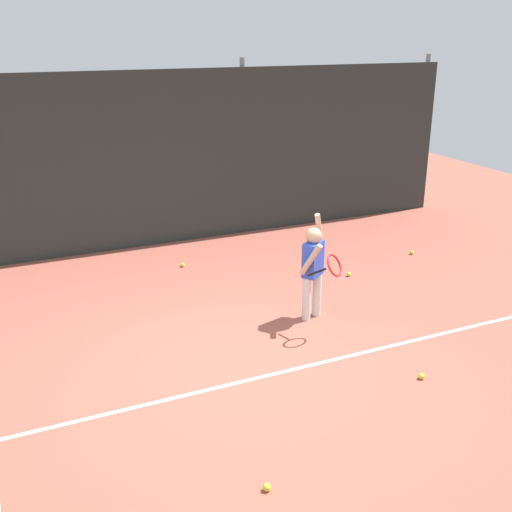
{
  "coord_description": "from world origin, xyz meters",
  "views": [
    {
      "loc": [
        -2.23,
        -5.52,
        3.48
      ],
      "look_at": [
        0.66,
        0.94,
        0.85
      ],
      "focal_mm": 42.93,
      "sensor_mm": 36.0,
      "label": 1
    }
  ],
  "objects_px": {
    "tennis_ball_4": "(183,265)",
    "tennis_ball_5": "(267,487)",
    "tennis_player": "(314,265)",
    "tennis_ball_3": "(349,274)",
    "tennis_ball_6": "(412,252)",
    "tennis_ball_8": "(306,247)",
    "tennis_ball_2": "(421,376)"
  },
  "relations": [
    {
      "from": "tennis_ball_6",
      "to": "tennis_ball_5",
      "type": "bearing_deg",
      "value": -138.35
    },
    {
      "from": "tennis_player",
      "to": "tennis_ball_8",
      "type": "relative_size",
      "value": 20.46
    },
    {
      "from": "tennis_ball_3",
      "to": "tennis_ball_6",
      "type": "relative_size",
      "value": 1.0
    },
    {
      "from": "tennis_ball_5",
      "to": "tennis_ball_4",
      "type": "bearing_deg",
      "value": 79.95
    },
    {
      "from": "tennis_player",
      "to": "tennis_ball_3",
      "type": "xyz_separation_m",
      "value": [
        1.19,
        1.01,
        -0.69
      ]
    },
    {
      "from": "tennis_ball_6",
      "to": "tennis_ball_3",
      "type": "bearing_deg",
      "value": -165.08
    },
    {
      "from": "tennis_ball_4",
      "to": "tennis_ball_6",
      "type": "xyz_separation_m",
      "value": [
        3.61,
        -1.0,
        0.0
      ]
    },
    {
      "from": "tennis_ball_6",
      "to": "tennis_ball_8",
      "type": "height_order",
      "value": "same"
    },
    {
      "from": "tennis_ball_2",
      "to": "tennis_ball_3",
      "type": "distance_m",
      "value": 2.89
    },
    {
      "from": "tennis_player",
      "to": "tennis_ball_3",
      "type": "relative_size",
      "value": 20.46
    },
    {
      "from": "tennis_ball_6",
      "to": "tennis_ball_8",
      "type": "bearing_deg",
      "value": 146.61
    },
    {
      "from": "tennis_ball_5",
      "to": "tennis_ball_6",
      "type": "distance_m",
      "value": 6.02
    },
    {
      "from": "tennis_player",
      "to": "tennis_ball_6",
      "type": "height_order",
      "value": "tennis_player"
    },
    {
      "from": "tennis_ball_4",
      "to": "tennis_ball_5",
      "type": "height_order",
      "value": "same"
    },
    {
      "from": "tennis_ball_2",
      "to": "tennis_ball_4",
      "type": "relative_size",
      "value": 1.0
    },
    {
      "from": "tennis_ball_3",
      "to": "tennis_ball_4",
      "type": "xyz_separation_m",
      "value": [
        -2.16,
        1.39,
        0.0
      ]
    },
    {
      "from": "tennis_ball_3",
      "to": "tennis_ball_4",
      "type": "height_order",
      "value": "same"
    },
    {
      "from": "tennis_ball_2",
      "to": "tennis_ball_6",
      "type": "height_order",
      "value": "same"
    },
    {
      "from": "tennis_ball_8",
      "to": "tennis_ball_6",
      "type": "bearing_deg",
      "value": -33.39
    },
    {
      "from": "tennis_player",
      "to": "tennis_ball_2",
      "type": "bearing_deg",
      "value": -114.51
    },
    {
      "from": "tennis_ball_2",
      "to": "tennis_ball_8",
      "type": "relative_size",
      "value": 1.0
    },
    {
      "from": "tennis_ball_5",
      "to": "tennis_ball_3",
      "type": "bearing_deg",
      "value": 49.89
    },
    {
      "from": "tennis_ball_5",
      "to": "tennis_ball_2",
      "type": "bearing_deg",
      "value": 21.05
    },
    {
      "from": "tennis_player",
      "to": "tennis_ball_4",
      "type": "bearing_deg",
      "value": 76.39
    },
    {
      "from": "tennis_player",
      "to": "tennis_ball_3",
      "type": "bearing_deg",
      "value": 4.68
    },
    {
      "from": "tennis_ball_3",
      "to": "tennis_ball_2",
      "type": "bearing_deg",
      "value": -106.95
    },
    {
      "from": "tennis_ball_6",
      "to": "tennis_ball_4",
      "type": "bearing_deg",
      "value": 164.55
    },
    {
      "from": "tennis_ball_2",
      "to": "tennis_ball_5",
      "type": "bearing_deg",
      "value": -158.95
    },
    {
      "from": "tennis_ball_2",
      "to": "tennis_ball_5",
      "type": "xyz_separation_m",
      "value": [
        -2.2,
        -0.85,
        0.0
      ]
    },
    {
      "from": "tennis_ball_8",
      "to": "tennis_ball_2",
      "type": "bearing_deg",
      "value": -101.68
    },
    {
      "from": "tennis_ball_2",
      "to": "tennis_ball_4",
      "type": "height_order",
      "value": "same"
    },
    {
      "from": "tennis_ball_4",
      "to": "tennis_player",
      "type": "bearing_deg",
      "value": -67.98
    }
  ]
}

